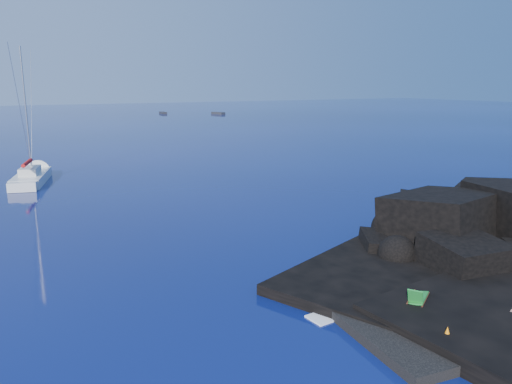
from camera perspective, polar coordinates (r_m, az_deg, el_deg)
ground at (r=16.89m, az=12.65°, el=-17.73°), size 400.00×400.00×0.00m
beach at (r=20.14m, az=21.66°, el=-13.17°), size 9.08×6.86×0.70m
surf_foam at (r=23.29m, az=13.90°, el=-9.12°), size 10.00×8.00×0.06m
sailboat at (r=47.06m, az=-24.23°, el=1.01°), size 4.95×11.13×11.44m
deck_chair at (r=19.59m, az=18.10°, el=-10.92°), size 1.55×1.31×0.99m
marker_cone at (r=17.50m, az=21.00°, el=-14.92°), size 0.44×0.44×0.51m
distant_boat_a at (r=142.18m, az=-10.58°, el=8.78°), size 1.43×4.05×0.53m
distant_boat_b at (r=138.17m, az=-4.35°, el=8.86°), size 2.52×4.62×0.59m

